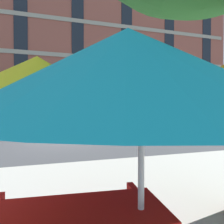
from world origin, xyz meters
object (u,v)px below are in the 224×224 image
patio_umbrella (141,88)px  sedan_white (50,119)px  pickup_silver (212,116)px  sedan_blue (142,118)px

patio_umbrella → sedan_white: bearing=91.9°
sedan_white → pickup_silver: (13.01, 0.00, 0.08)m
sedan_blue → pickup_silver: 6.39m
sedan_blue → pickup_silver: (6.39, 0.00, 0.08)m
sedan_white → pickup_silver: 13.01m
sedan_white → pickup_silver: size_ratio=0.86×
sedan_white → patio_umbrella: size_ratio=1.28×
patio_umbrella → sedan_blue: bearing=64.0°
sedan_blue → pickup_silver: size_ratio=0.86×
sedan_white → patio_umbrella: 12.74m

